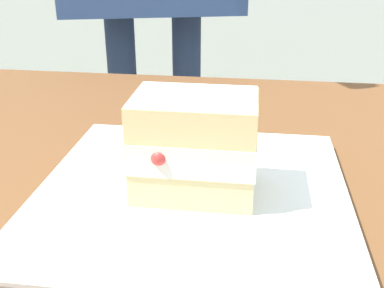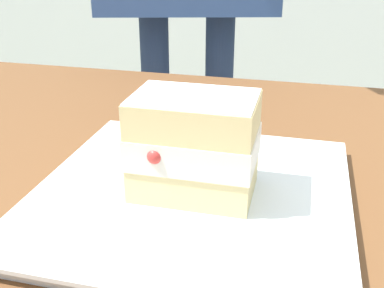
# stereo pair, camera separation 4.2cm
# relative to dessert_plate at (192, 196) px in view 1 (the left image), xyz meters

# --- Properties ---
(dessert_plate) EXTENTS (0.29, 0.29, 0.02)m
(dessert_plate) POSITION_rel_dessert_plate_xyz_m (0.00, 0.00, 0.00)
(dessert_plate) COLOR white
(dessert_plate) RESTS_ON patio_table
(cake_slice) EXTENTS (0.11, 0.09, 0.09)m
(cake_slice) POSITION_rel_dessert_plate_xyz_m (-0.00, 0.00, 0.05)
(cake_slice) COLOR #EAD18C
(cake_slice) RESTS_ON dessert_plate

